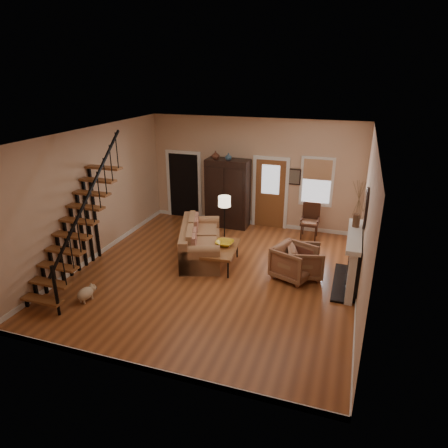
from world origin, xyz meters
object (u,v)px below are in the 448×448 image
(armchair_right, at_px, (305,262))
(floor_lamp, at_px, (224,222))
(armchair_left, at_px, (294,262))
(side_chair, at_px, (310,221))
(sofa, at_px, (201,241))
(armoire, at_px, (228,193))
(coffee_table, at_px, (221,257))

(armchair_right, bearing_deg, floor_lamp, 52.61)
(armchair_left, xyz_separation_m, side_chair, (0.04, 2.54, 0.11))
(armchair_right, distance_m, floor_lamp, 2.55)
(sofa, height_order, side_chair, side_chair)
(armoire, relative_size, armchair_left, 2.39)
(floor_lamp, bearing_deg, armchair_left, -29.36)
(armoire, bearing_deg, coffee_table, -75.51)
(sofa, distance_m, coffee_table, 0.79)
(armoire, distance_m, floor_lamp, 1.64)
(armchair_left, height_order, floor_lamp, floor_lamp)
(armoire, height_order, coffee_table, armoire)
(floor_lamp, bearing_deg, armchair_right, -23.48)
(armoire, distance_m, sofa, 2.41)
(floor_lamp, xyz_separation_m, side_chair, (2.14, 1.36, -0.21))
(floor_lamp, bearing_deg, armoire, 104.89)
(armoire, relative_size, coffee_table, 1.60)
(side_chair, bearing_deg, coffee_table, -126.50)
(coffee_table, distance_m, armchair_right, 2.04)
(coffee_table, relative_size, floor_lamp, 0.91)
(armoire, height_order, floor_lamp, armoire)
(armchair_right, bearing_deg, armoire, 32.91)
(floor_lamp, bearing_deg, sofa, -117.07)
(coffee_table, height_order, floor_lamp, floor_lamp)
(armchair_left, xyz_separation_m, armchair_right, (0.22, 0.17, -0.02))
(side_chair, bearing_deg, sofa, -139.94)
(coffee_table, relative_size, armchair_left, 1.50)
(armchair_left, relative_size, side_chair, 0.86)
(armoire, bearing_deg, sofa, -89.47)
(coffee_table, bearing_deg, armoire, 104.49)
(armchair_left, bearing_deg, floor_lamp, 82.17)
(armoire, xyz_separation_m, coffee_table, (0.70, -2.70, -0.80))
(floor_lamp, height_order, side_chair, floor_lamp)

